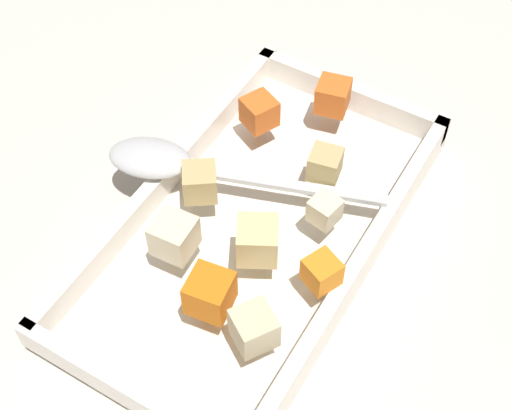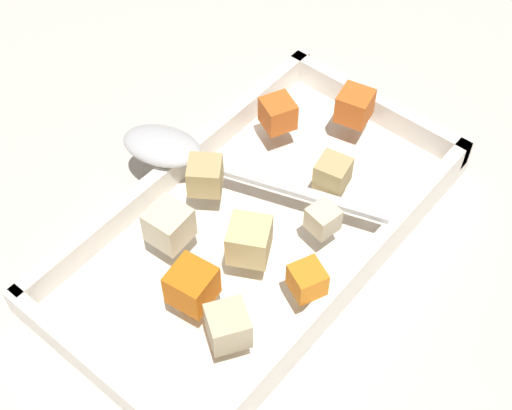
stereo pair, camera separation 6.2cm
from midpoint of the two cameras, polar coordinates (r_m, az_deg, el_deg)
ground_plane at (r=0.66m, az=-1.32°, el=-3.22°), size 4.00×4.00×0.00m
baking_dish at (r=0.65m, az=-2.72°, el=-2.31°), size 0.37×0.20×0.04m
carrot_chunk_near_right at (r=0.69m, az=-2.34°, el=6.96°), size 0.04×0.04×0.03m
carrot_chunk_mid_right at (r=0.58m, az=1.99°, el=-5.34°), size 0.03×0.03×0.02m
carrot_chunk_back_center at (r=0.57m, az=-7.09°, el=-6.69°), size 0.04×0.04×0.03m
carrot_chunk_far_right at (r=0.70m, az=3.36°, el=8.18°), size 0.03×0.03×0.03m
potato_chunk_rim_edge at (r=0.59m, az=-2.89°, el=-2.93°), size 0.04×0.04×0.03m
potato_chunk_heap_top at (r=0.61m, az=2.39°, el=-0.59°), size 0.03×0.03×0.02m
potato_chunk_front_center at (r=0.60m, az=-9.22°, el=-2.55°), size 0.03×0.03×0.03m
potato_chunk_corner_nw at (r=0.64m, az=2.56°, el=2.95°), size 0.03×0.03×0.03m
potato_chunk_near_left at (r=0.55m, az=-3.42°, el=-9.58°), size 0.04×0.04×0.03m
potato_chunk_corner_sw at (r=0.63m, az=-7.10°, el=1.57°), size 0.04×0.04×0.03m
serving_spoon at (r=0.66m, az=-9.63°, el=3.19°), size 0.11×0.24×0.02m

